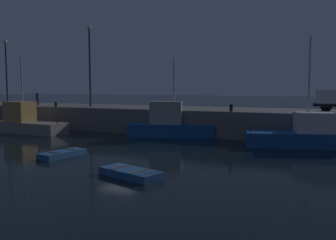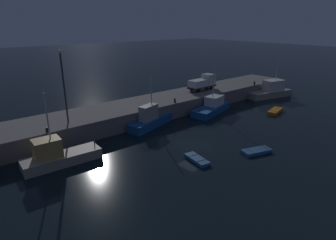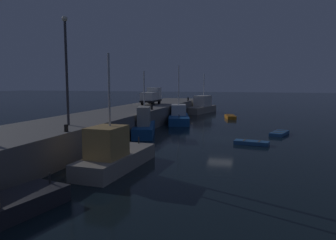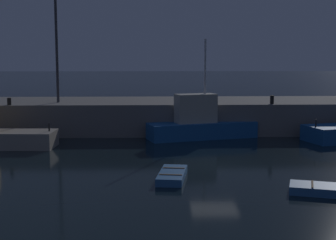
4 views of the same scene
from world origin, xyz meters
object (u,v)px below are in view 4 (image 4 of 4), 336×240
at_px(fishing_boat_white, 200,124).
at_px(bollard_east, 272,100).
at_px(bollard_west, 9,101).
at_px(dinghy_orange_near, 172,175).
at_px(lamp_post_east, 56,35).
at_px(rowboat_white_mid, 330,190).

xyz_separation_m(fishing_boat_white, bollard_east, (5.23, 0.91, 1.60)).
relative_size(fishing_boat_white, bollard_west, 15.82).
relative_size(dinghy_orange_near, bollard_west, 6.47).
relative_size(fishing_boat_white, lamp_post_east, 0.93).
distance_m(rowboat_white_mid, bollard_east, 15.34).
distance_m(fishing_boat_white, rowboat_white_mid, 14.78).
bearing_deg(lamp_post_east, bollard_west, -149.21).
xyz_separation_m(lamp_post_east, bollard_west, (-3.07, -1.83, -4.66)).
bearing_deg(fishing_boat_white, lamp_post_east, 165.85).
xyz_separation_m(fishing_boat_white, dinghy_orange_near, (-2.43, -11.41, -0.84)).
distance_m(fishing_boat_white, dinghy_orange_near, 11.70).
height_order(dinghy_orange_near, rowboat_white_mid, rowboat_white_mid).
bearing_deg(rowboat_white_mid, bollard_east, 85.54).
bearing_deg(rowboat_white_mid, bollard_west, 139.37).
height_order(dinghy_orange_near, bollard_west, bollard_west).
relative_size(fishing_boat_white, dinghy_orange_near, 2.44).
height_order(fishing_boat_white, bollard_west, fishing_boat_white).
bearing_deg(lamp_post_east, rowboat_white_mid, -49.44).
bearing_deg(dinghy_orange_near, bollard_west, 131.93).
bearing_deg(lamp_post_east, fishing_boat_white, -14.15).
xyz_separation_m(bollard_west, bollard_east, (18.61, 0.14, 0.06)).
relative_size(rowboat_white_mid, bollard_east, 5.80).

